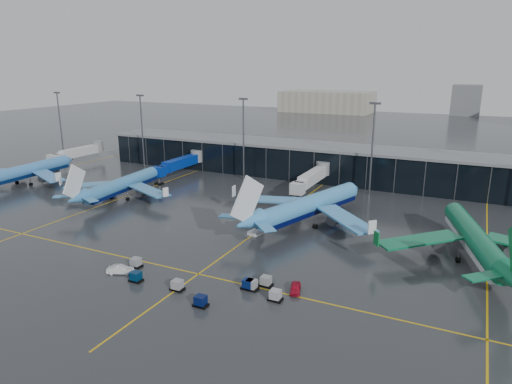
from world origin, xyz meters
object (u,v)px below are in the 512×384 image
at_px(airliner_aer_lingus, 476,225).
at_px(mobile_airstair, 256,231).
at_px(airliner_klm_west, 27,163).
at_px(baggage_carts, 210,284).
at_px(airliner_klm_near, 311,194).
at_px(service_van_white, 120,269).
at_px(service_van_red, 295,288).
at_px(airliner_arkefly, 122,176).

bearing_deg(airliner_aer_lingus, mobile_airstair, 172.08).
relative_size(airliner_klm_west, baggage_carts, 1.41).
relative_size(airliner_klm_near, airliner_aer_lingus, 1.05).
height_order(airliner_klm_west, service_van_white, airliner_klm_west).
bearing_deg(airliner_klm_near, airliner_klm_west, -160.71).
xyz_separation_m(airliner_klm_west, service_van_red, (99.31, -29.67, -5.74)).
relative_size(airliner_klm_west, airliner_arkefly, 1.06).
distance_m(airliner_klm_west, service_van_red, 103.80).
height_order(service_van_red, service_van_white, service_van_white).
bearing_deg(airliner_klm_west, airliner_aer_lingus, -5.48).
height_order(airliner_arkefly, mobile_airstair, airliner_arkefly).
relative_size(airliner_klm_near, mobile_airstair, 12.46).
distance_m(airliner_arkefly, airliner_aer_lingus, 87.02).
xyz_separation_m(airliner_klm_west, airliner_klm_near, (90.14, 2.94, 0.54)).
bearing_deg(baggage_carts, airliner_arkefly, 144.63).
distance_m(airliner_arkefly, mobile_airstair, 46.15).
xyz_separation_m(baggage_carts, mobile_airstair, (-4.19, 25.57, 0.01)).
xyz_separation_m(airliner_aer_lingus, service_van_white, (-54.67, -33.74, -5.87)).
height_order(airliner_arkefly, baggage_carts, airliner_arkefly).
bearing_deg(baggage_carts, service_van_red, 20.69).
relative_size(airliner_arkefly, airliner_klm_near, 0.87).
height_order(airliner_klm_near, airliner_aer_lingus, airliner_klm_near).
bearing_deg(mobile_airstair, service_van_red, -36.52).
height_order(airliner_klm_west, baggage_carts, airliner_klm_west).
relative_size(service_van_red, service_van_white, 0.87).
bearing_deg(airliner_klm_near, service_van_red, -56.88).
height_order(baggage_carts, mobile_airstair, mobile_airstair).
bearing_deg(service_van_red, airliner_arkefly, 137.43).
height_order(baggage_carts, service_van_white, baggage_carts).
bearing_deg(service_van_white, mobile_airstair, -49.10).
bearing_deg(mobile_airstair, service_van_white, -100.62).
distance_m(airliner_klm_west, airliner_aer_lingus, 124.26).
bearing_deg(airliner_arkefly, mobile_airstair, -17.21).
relative_size(airliner_klm_west, service_van_red, 10.50).
xyz_separation_m(airliner_arkefly, airliner_klm_near, (52.87, 2.64, 0.89)).
xyz_separation_m(airliner_arkefly, mobile_airstair, (44.89, -9.28, -5.30)).
relative_size(airliner_klm_west, service_van_white, 9.15).
relative_size(baggage_carts, service_van_white, 6.48).
bearing_deg(airliner_klm_west, mobile_airstair, -10.34).
height_order(airliner_arkefly, airliner_aer_lingus, airliner_aer_lingus).
xyz_separation_m(airliner_klm_west, baggage_carts, (86.36, -34.55, -5.65)).
bearing_deg(mobile_airstair, airliner_klm_near, 70.06).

